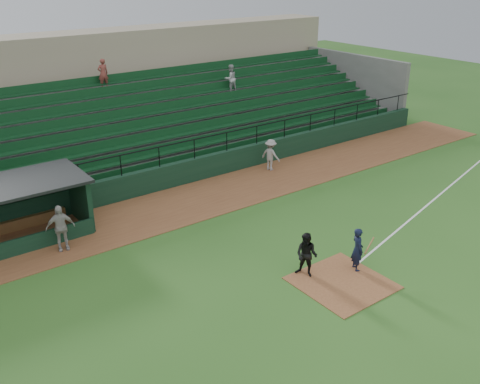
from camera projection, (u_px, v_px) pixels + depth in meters
ground at (322, 271)px, 19.41m from camera, size 90.00×90.00×0.00m
warning_track at (202, 199)px, 25.30m from camera, size 40.00×4.00×0.03m
home_plate_dirt at (342, 283)px, 18.66m from camera, size 3.00×3.00×0.03m
foul_line at (428, 205)px, 24.67m from camera, size 17.49×4.44×0.01m
stadium_structure at (121, 114)px, 30.63m from camera, size 38.00×13.08×6.40m
batter_at_plate at (357, 249)px, 19.18m from camera, size 1.10×0.73×1.67m
umpire at (307, 255)px, 18.80m from camera, size 0.92×1.00×1.67m
runner at (271, 155)px, 28.48m from camera, size 0.92×1.23×1.70m
dugout_player_a at (60, 228)px, 20.46m from camera, size 1.16×0.66×1.87m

